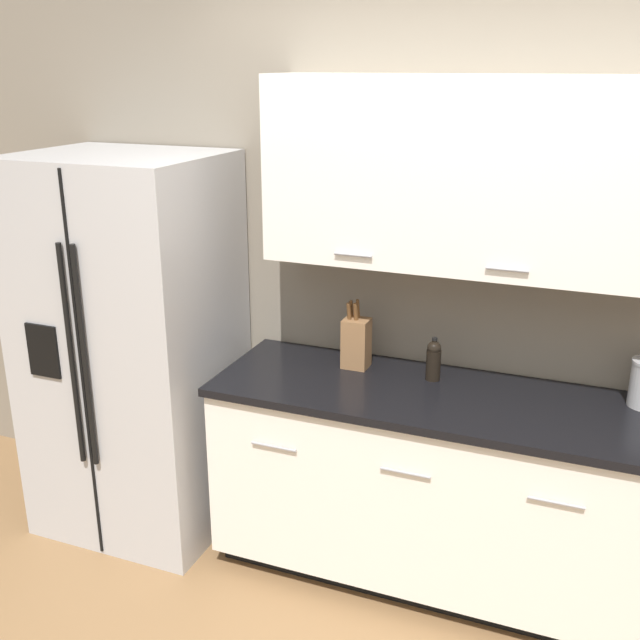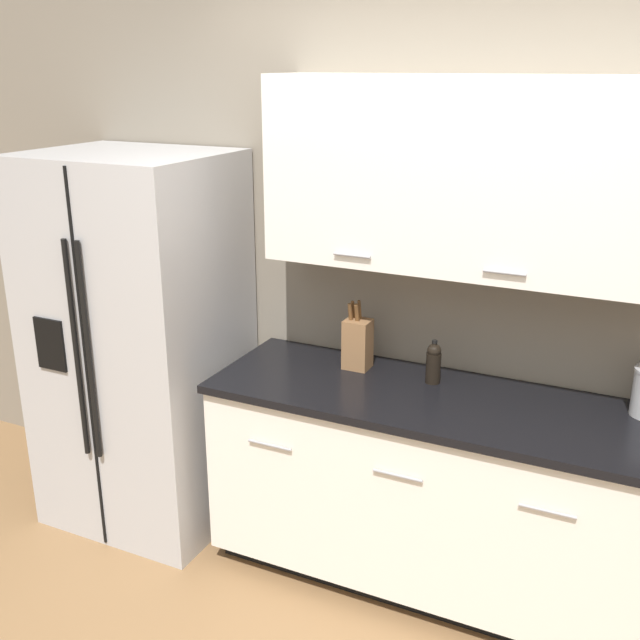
# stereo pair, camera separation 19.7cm
# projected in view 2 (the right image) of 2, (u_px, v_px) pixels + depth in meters

# --- Properties ---
(wall_back) EXTENTS (10.00, 0.39, 2.60)m
(wall_back) POSITION_uv_depth(u_px,v_px,m) (491.00, 256.00, 3.08)
(wall_back) COLOR gray
(wall_back) RESTS_ON ground_plane
(counter_unit) EXTENTS (2.35, 0.64, 0.90)m
(counter_unit) POSITION_uv_depth(u_px,v_px,m) (486.00, 503.00, 3.10)
(counter_unit) COLOR black
(counter_unit) RESTS_ON ground_plane
(refrigerator) EXTENTS (0.87, 0.76, 1.81)m
(refrigerator) POSITION_uv_depth(u_px,v_px,m) (140.00, 344.00, 3.59)
(refrigerator) COLOR #B2B2B5
(refrigerator) RESTS_ON ground_plane
(knife_block) EXTENTS (0.11, 0.10, 0.31)m
(knife_block) POSITION_uv_depth(u_px,v_px,m) (357.00, 343.00, 3.29)
(knife_block) COLOR olive
(knife_block) RESTS_ON counter_unit
(oil_bottle) EXTENTS (0.06, 0.06, 0.19)m
(oil_bottle) POSITION_uv_depth(u_px,v_px,m) (434.00, 362.00, 3.15)
(oil_bottle) COLOR black
(oil_bottle) RESTS_ON counter_unit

